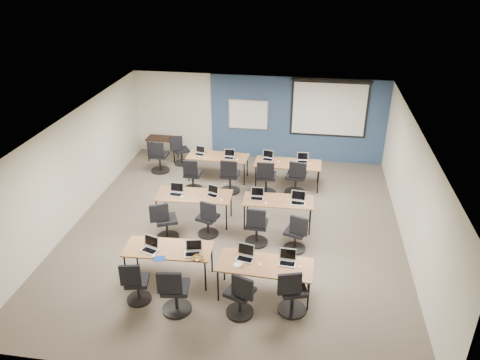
% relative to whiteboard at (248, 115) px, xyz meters
% --- Properties ---
extents(floor, '(8.00, 9.00, 0.02)m').
position_rel_whiteboard_xyz_m(floor, '(0.30, -4.43, -1.45)').
color(floor, '#6B6354').
rests_on(floor, ground).
extents(ceiling, '(8.00, 9.00, 0.02)m').
position_rel_whiteboard_xyz_m(ceiling, '(0.30, -4.43, 1.25)').
color(ceiling, white).
rests_on(ceiling, ground).
extents(wall_back, '(8.00, 0.04, 2.70)m').
position_rel_whiteboard_xyz_m(wall_back, '(0.30, 0.07, -0.10)').
color(wall_back, beige).
rests_on(wall_back, ground).
extents(wall_front, '(8.00, 0.04, 2.70)m').
position_rel_whiteboard_xyz_m(wall_front, '(0.30, -8.93, -0.10)').
color(wall_front, beige).
rests_on(wall_front, ground).
extents(wall_left, '(0.04, 9.00, 2.70)m').
position_rel_whiteboard_xyz_m(wall_left, '(-3.70, -4.43, -0.10)').
color(wall_left, beige).
rests_on(wall_left, ground).
extents(wall_right, '(0.04, 9.00, 2.70)m').
position_rel_whiteboard_xyz_m(wall_right, '(4.30, -4.43, -0.10)').
color(wall_right, beige).
rests_on(wall_right, ground).
extents(blue_accent_panel, '(5.50, 0.04, 2.70)m').
position_rel_whiteboard_xyz_m(blue_accent_panel, '(1.55, 0.04, -0.10)').
color(blue_accent_panel, '#3D5977').
rests_on(blue_accent_panel, wall_back).
extents(whiteboard, '(1.28, 0.03, 0.98)m').
position_rel_whiteboard_xyz_m(whiteboard, '(0.00, 0.00, 0.00)').
color(whiteboard, '#AFAFAF').
rests_on(whiteboard, wall_back).
extents(projector_screen, '(2.40, 0.10, 1.82)m').
position_rel_whiteboard_xyz_m(projector_screen, '(2.50, -0.02, 0.44)').
color(projector_screen, black).
rests_on(projector_screen, wall_back).
extents(training_table_front_left, '(1.79, 0.74, 0.73)m').
position_rel_whiteboard_xyz_m(training_table_front_left, '(-0.74, -6.47, -0.77)').
color(training_table_front_left, '#9F733F').
rests_on(training_table_front_left, floor).
extents(training_table_front_right, '(1.85, 0.77, 0.73)m').
position_rel_whiteboard_xyz_m(training_table_front_right, '(1.26, -6.71, -0.76)').
color(training_table_front_right, '#A88041').
rests_on(training_table_front_right, floor).
extents(training_table_mid_left, '(1.87, 0.78, 0.73)m').
position_rel_whiteboard_xyz_m(training_table_mid_left, '(-0.78, -4.16, -0.76)').
color(training_table_mid_left, brown).
rests_on(training_table_mid_left, floor).
extents(training_table_mid_right, '(1.70, 0.71, 0.73)m').
position_rel_whiteboard_xyz_m(training_table_mid_right, '(1.31, -4.11, -0.77)').
color(training_table_mid_right, brown).
rests_on(training_table_mid_right, floor).
extents(training_table_back_left, '(1.78, 0.74, 0.73)m').
position_rel_whiteboard_xyz_m(training_table_back_left, '(-0.65, -1.74, -0.77)').
color(training_table_back_left, brown).
rests_on(training_table_back_left, floor).
extents(training_table_back_right, '(1.87, 0.78, 0.73)m').
position_rel_whiteboard_xyz_m(training_table_back_right, '(1.41, -1.91, -0.76)').
color(training_table_back_right, '#996F42').
rests_on(training_table_back_right, floor).
extents(laptop_0, '(0.34, 0.29, 0.26)m').
position_rel_whiteboard_xyz_m(laptop_0, '(-1.09, -6.57, -0.66)').
color(laptop_0, silver).
rests_on(laptop_0, training_table_front_left).
extents(mouse_0, '(0.06, 0.10, 0.04)m').
position_rel_whiteboard_xyz_m(mouse_0, '(-0.94, -6.78, -0.71)').
color(mouse_0, white).
rests_on(mouse_0, training_table_front_left).
extents(task_chair_0, '(0.48, 0.48, 0.97)m').
position_rel_whiteboard_xyz_m(task_chair_0, '(-1.16, -7.31, -1.05)').
color(task_chair_0, black).
rests_on(task_chair_0, floor).
extents(laptop_1, '(0.33, 0.28, 0.25)m').
position_rel_whiteboard_xyz_m(laptop_1, '(-0.20, -6.56, -0.66)').
color(laptop_1, '#B4B4B5').
rests_on(laptop_1, training_table_front_left).
extents(mouse_1, '(0.06, 0.09, 0.03)m').
position_rel_whiteboard_xyz_m(mouse_1, '(-0.07, -6.81, -0.71)').
color(mouse_1, white).
rests_on(mouse_1, training_table_front_left).
extents(task_chair_1, '(0.56, 0.56, 1.04)m').
position_rel_whiteboard_xyz_m(task_chair_1, '(-0.34, -7.47, -1.02)').
color(task_chair_1, black).
rests_on(task_chair_1, floor).
extents(laptop_2, '(0.35, 0.29, 0.26)m').
position_rel_whiteboard_xyz_m(laptop_2, '(0.86, -6.55, -0.66)').
color(laptop_2, silver).
rests_on(laptop_2, training_table_front_right).
extents(mouse_2, '(0.06, 0.09, 0.03)m').
position_rel_whiteboard_xyz_m(mouse_2, '(1.16, -6.74, -0.71)').
color(mouse_2, white).
rests_on(mouse_2, training_table_front_right).
extents(task_chair_2, '(0.56, 0.53, 1.01)m').
position_rel_whiteboard_xyz_m(task_chair_2, '(0.89, -7.37, -1.03)').
color(task_chair_2, black).
rests_on(task_chair_2, floor).
extents(laptop_3, '(0.33, 0.28, 0.25)m').
position_rel_whiteboard_xyz_m(laptop_3, '(1.69, -6.57, -0.66)').
color(laptop_3, '#AEAEAF').
rests_on(laptop_3, training_table_front_right).
extents(mouse_3, '(0.06, 0.09, 0.03)m').
position_rel_whiteboard_xyz_m(mouse_3, '(1.92, -6.70, -0.71)').
color(mouse_3, white).
rests_on(mouse_3, training_table_front_right).
extents(task_chair_3, '(0.56, 0.55, 1.02)m').
position_rel_whiteboard_xyz_m(task_chair_3, '(1.82, -7.15, -1.03)').
color(task_chair_3, black).
rests_on(task_chair_3, floor).
extents(laptop_4, '(0.35, 0.30, 0.26)m').
position_rel_whiteboard_xyz_m(laptop_4, '(-1.22, -4.19, -0.66)').
color(laptop_4, silver).
rests_on(laptop_4, training_table_mid_left).
extents(mouse_4, '(0.09, 0.11, 0.04)m').
position_rel_whiteboard_xyz_m(mouse_4, '(-1.02, -4.33, -0.71)').
color(mouse_4, white).
rests_on(mouse_4, training_table_mid_left).
extents(task_chair_4, '(0.58, 0.54, 1.02)m').
position_rel_whiteboard_xyz_m(task_chair_4, '(-1.25, -5.11, -1.03)').
color(task_chair_4, black).
rests_on(task_chair_4, floor).
extents(laptop_5, '(0.30, 0.26, 0.23)m').
position_rel_whiteboard_xyz_m(laptop_5, '(-0.32, -4.10, -0.66)').
color(laptop_5, '#AFAFB8').
rests_on(laptop_5, training_table_mid_left).
extents(mouse_5, '(0.09, 0.11, 0.03)m').
position_rel_whiteboard_xyz_m(mouse_5, '(-0.03, -4.35, -0.71)').
color(mouse_5, white).
rests_on(mouse_5, training_table_mid_left).
extents(task_chair_5, '(0.51, 0.50, 0.98)m').
position_rel_whiteboard_xyz_m(task_chair_5, '(-0.29, -4.81, -1.05)').
color(task_chair_5, black).
rests_on(task_chair_5, floor).
extents(laptop_6, '(0.32, 0.27, 0.25)m').
position_rel_whiteboard_xyz_m(laptop_6, '(0.79, -4.09, -0.66)').
color(laptop_6, '#B5B6BF').
rests_on(laptop_6, training_table_mid_right).
extents(mouse_6, '(0.08, 0.11, 0.04)m').
position_rel_whiteboard_xyz_m(mouse_6, '(1.04, -4.33, -0.71)').
color(mouse_6, white).
rests_on(mouse_6, training_table_mid_right).
extents(task_chair_6, '(0.54, 0.54, 1.02)m').
position_rel_whiteboard_xyz_m(task_chair_6, '(0.89, -4.99, -1.03)').
color(task_chair_6, black).
rests_on(task_chair_6, floor).
extents(laptop_7, '(0.35, 0.30, 0.27)m').
position_rel_whiteboard_xyz_m(laptop_7, '(1.79, -4.16, -0.65)').
color(laptop_7, silver).
rests_on(laptop_7, training_table_mid_right).
extents(mouse_7, '(0.07, 0.10, 0.03)m').
position_rel_whiteboard_xyz_m(mouse_7, '(1.90, -4.31, -0.71)').
color(mouse_7, white).
rests_on(mouse_7, training_table_mid_right).
extents(task_chair_7, '(0.51, 0.50, 0.98)m').
position_rel_whiteboard_xyz_m(task_chair_7, '(1.81, -5.11, -1.05)').
color(task_chair_7, black).
rests_on(task_chair_7, floor).
extents(laptop_8, '(0.30, 0.25, 0.23)m').
position_rel_whiteboard_xyz_m(laptop_8, '(-1.21, -1.68, -0.66)').
color(laptop_8, '#B8B8C1').
rests_on(laptop_8, training_table_back_left).
extents(mouse_8, '(0.09, 0.12, 0.04)m').
position_rel_whiteboard_xyz_m(mouse_8, '(-0.97, -1.98, -0.71)').
color(mouse_8, white).
rests_on(mouse_8, training_table_back_left).
extents(task_chair_8, '(0.50, 0.50, 0.98)m').
position_rel_whiteboard_xyz_m(task_chair_8, '(-1.23, -2.58, -1.05)').
color(task_chair_8, black).
rests_on(task_chair_8, floor).
extents(laptop_9, '(0.31, 0.26, 0.23)m').
position_rel_whiteboard_xyz_m(laptop_9, '(-0.31, -1.81, -0.66)').
color(laptop_9, '#A2A3AA').
rests_on(laptop_9, training_table_back_left).
extents(mouse_9, '(0.08, 0.10, 0.03)m').
position_rel_whiteboard_xyz_m(mouse_9, '(-0.04, -1.92, -0.71)').
color(mouse_9, white).
rests_on(mouse_9, training_table_back_left).
extents(task_chair_9, '(0.56, 0.56, 1.04)m').
position_rel_whiteboard_xyz_m(task_chair_9, '(-0.16, -2.55, -1.02)').
color(task_chair_9, black).
rests_on(task_chair_9, floor).
extents(laptop_10, '(0.32, 0.27, 0.24)m').
position_rel_whiteboard_xyz_m(laptop_10, '(0.81, -1.74, -0.66)').
color(laptop_10, silver).
rests_on(laptop_10, training_table_back_right).
extents(mouse_10, '(0.06, 0.10, 0.03)m').
position_rel_whiteboard_xyz_m(mouse_10, '(1.14, -1.88, -0.71)').
color(mouse_10, white).
rests_on(mouse_10, training_table_back_right).
extents(task_chair_10, '(0.58, 0.58, 1.05)m').
position_rel_whiteboard_xyz_m(task_chair_10, '(0.85, -2.53, -1.01)').
color(task_chair_10, black).
rests_on(task_chair_10, floor).
extents(laptop_11, '(0.32, 0.27, 0.24)m').
position_rel_whiteboard_xyz_m(laptop_11, '(1.81, -1.74, -0.66)').
color(laptop_11, '#BCBCBD').
rests_on(laptop_11, training_table_back_right).
extents(mouse_11, '(0.09, 0.11, 0.03)m').
position_rel_whiteboard_xyz_m(mouse_11, '(2.02, -1.91, -0.71)').
color(mouse_11, white).
rests_on(mouse_11, training_table_back_right).
extents(task_chair_11, '(0.58, 0.58, 1.05)m').
position_rel_whiteboard_xyz_m(task_chair_11, '(1.67, -2.38, -1.01)').
color(task_chair_11, black).
rests_on(task_chair_11, floor).
extents(blue_mousepad, '(0.26, 0.23, 0.01)m').
position_rel_whiteboard_xyz_m(blue_mousepad, '(-0.81, -6.84, -0.72)').
color(blue_mousepad, navy).
rests_on(blue_mousepad, training_table_front_left).
extents(snack_bowl, '(0.27, 0.27, 0.05)m').
position_rel_whiteboard_xyz_m(snack_bowl, '(-0.06, -6.75, -0.69)').
color(snack_bowl, brown).
rests_on(snack_bowl, training_table_front_left).
extents(snack_plate, '(0.22, 0.22, 0.01)m').
position_rel_whiteboard_xyz_m(snack_plate, '(0.75, -6.80, -0.71)').
color(snack_plate, white).
rests_on(snack_plate, training_table_front_right).
extents(coffee_cup, '(0.05, 0.05, 0.05)m').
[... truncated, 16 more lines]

